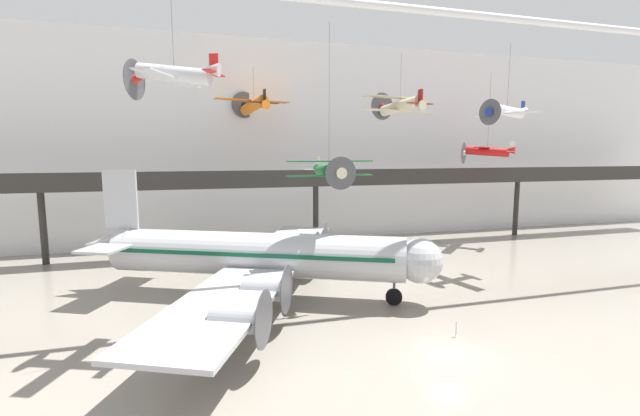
% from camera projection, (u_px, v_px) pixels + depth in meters
% --- Properties ---
extents(ground_plane, '(260.00, 260.00, 0.00)m').
position_uv_depth(ground_plane, '(449.00, 354.00, 25.58)').
color(ground_plane, gray).
extents(hangar_back_wall, '(140.00, 3.00, 26.53)m').
position_uv_depth(hangar_back_wall, '(303.00, 143.00, 59.06)').
color(hangar_back_wall, white).
rests_on(hangar_back_wall, ground).
extents(mezzanine_walkway, '(110.00, 3.20, 9.95)m').
position_uv_depth(mezzanine_walkway, '(318.00, 183.00, 52.40)').
color(mezzanine_walkway, '#2D2B28').
rests_on(mezzanine_walkway, ground).
extents(ceiling_truss_beam, '(120.00, 0.60, 0.60)m').
position_uv_depth(ceiling_truss_beam, '(393.00, 7.00, 31.14)').
color(ceiling_truss_beam, silver).
extents(airliner_silver_main, '(28.68, 33.77, 10.52)m').
position_uv_depth(airliner_silver_main, '(254.00, 255.00, 35.22)').
color(airliner_silver_main, '#B7BABF').
rests_on(airliner_silver_main, ground).
extents(suspended_plane_green_biplane, '(6.98, 5.68, 12.70)m').
position_uv_depth(suspended_plane_green_biplane, '(329.00, 170.00, 34.20)').
color(suspended_plane_green_biplane, '#1E6B33').
extents(suspended_plane_silver_racer, '(5.76, 6.64, 7.11)m').
position_uv_depth(suspended_plane_silver_racer, '(174.00, 75.00, 25.20)').
color(suspended_plane_silver_racer, silver).
extents(suspended_plane_white_twin, '(5.69, 6.80, 7.66)m').
position_uv_depth(suspended_plane_white_twin, '(507.00, 111.00, 41.07)').
color(suspended_plane_white_twin, silver).
extents(suspended_plane_cream_biplane, '(8.48, 7.04, 6.63)m').
position_uv_depth(suspended_plane_cream_biplane, '(400.00, 106.00, 44.90)').
color(suspended_plane_cream_biplane, beige).
extents(suspended_plane_orange_highwing, '(9.39, 7.81, 5.87)m').
position_uv_depth(suspended_plane_orange_highwing, '(254.00, 105.00, 51.72)').
color(suspended_plane_orange_highwing, orange).
extents(suspended_plane_red_highwing, '(6.75, 6.70, 11.51)m').
position_uv_depth(suspended_plane_red_highwing, '(487.00, 151.00, 54.90)').
color(suspended_plane_red_highwing, red).
extents(stanchion_barrier, '(0.36, 0.36, 1.08)m').
position_uv_depth(stanchion_barrier, '(456.00, 332.00, 27.97)').
color(stanchion_barrier, '#B2B5BA').
rests_on(stanchion_barrier, ground).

